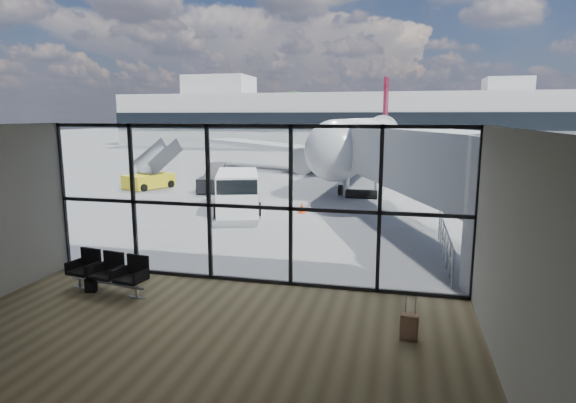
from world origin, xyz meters
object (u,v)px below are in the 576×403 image
at_px(suitcase, 409,327).
at_px(service_van, 238,191).
at_px(backpack, 91,285).
at_px(mobile_stairs, 150,179).
at_px(seating_row, 110,270).
at_px(airliner, 369,139).
at_px(belt_loader, 211,183).

distance_m(suitcase, service_van, 14.96).
height_order(backpack, mobile_stairs, mobile_stairs).
bearing_deg(service_van, seating_row, -107.02).
bearing_deg(airliner, seating_row, -95.83).
xyz_separation_m(airliner, belt_loader, (-8.78, -13.80, -2.19)).
height_order(suitcase, mobile_stairs, mobile_stairs).
height_order(seating_row, mobile_stairs, mobile_stairs).
relative_size(seating_row, suitcase, 2.45).
distance_m(backpack, mobile_stairs, 19.50).
height_order(airliner, service_van, airliner).
height_order(service_van, belt_loader, service_van).
bearing_deg(airliner, mobile_stairs, -132.12).
bearing_deg(mobile_stairs, service_van, -13.81).
distance_m(belt_loader, mobile_stairs, 4.56).
distance_m(airliner, service_van, 20.15).
bearing_deg(suitcase, seating_row, 178.31).
height_order(backpack, suitcase, suitcase).
height_order(backpack, service_van, service_van).
xyz_separation_m(suitcase, service_van, (-8.21, 12.48, 0.71)).
distance_m(service_van, mobile_stairs, 10.29).
relative_size(seating_row, service_van, 0.49).
bearing_deg(suitcase, service_van, 129.61).
distance_m(backpack, service_van, 11.63).
bearing_deg(belt_loader, suitcase, -67.18).
bearing_deg(mobile_stairs, seating_row, -41.16).
xyz_separation_m(service_van, belt_loader, (-3.73, 5.63, -0.46)).
xyz_separation_m(backpack, airliner, (5.18, 31.03, 2.53)).
bearing_deg(backpack, belt_loader, 88.51).
height_order(seating_row, service_van, service_van).
relative_size(service_van, mobile_stairs, 1.23).
bearing_deg(mobile_stairs, belt_loader, 16.65).
relative_size(suitcase, mobile_stairs, 0.25).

